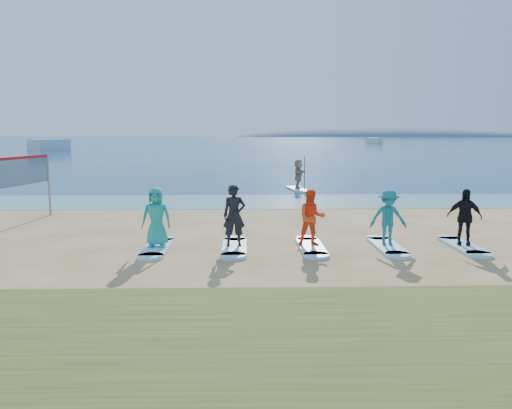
{
  "coord_description": "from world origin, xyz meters",
  "views": [
    {
      "loc": [
        0.05,
        -13.52,
        3.39
      ],
      "look_at": [
        0.46,
        2.0,
        1.1
      ],
      "focal_mm": 35.0,
      "sensor_mm": 36.0,
      "label": 1
    }
  ],
  "objects_px": {
    "paddleboarder": "(298,174)",
    "surfboard_0": "(157,248)",
    "surfboard_1": "(234,247)",
    "student_2": "(312,218)",
    "boat_offshore_a": "(50,151)",
    "surfboard_2": "(311,247)",
    "surfboard_4": "(463,246)",
    "student_1": "(234,216)",
    "student_4": "(464,217)",
    "boat_offshore_b": "(374,144)",
    "student_0": "(156,217)",
    "student_3": "(388,217)",
    "paddleboard": "(298,190)",
    "surfboard_3": "(387,246)"
  },
  "relations": [
    {
      "from": "paddleboard",
      "to": "paddleboarder",
      "type": "bearing_deg",
      "value": 79.71
    },
    {
      "from": "surfboard_0",
      "to": "surfboard_4",
      "type": "relative_size",
      "value": 1.0
    },
    {
      "from": "boat_offshore_a",
      "to": "surfboard_2",
      "type": "height_order",
      "value": "boat_offshore_a"
    },
    {
      "from": "surfboard_2",
      "to": "surfboard_4",
      "type": "xyz_separation_m",
      "value": [
        4.48,
        0.0,
        0.0
      ]
    },
    {
      "from": "surfboard_0",
      "to": "student_4",
      "type": "xyz_separation_m",
      "value": [
        8.95,
        0.0,
        0.87
      ]
    },
    {
      "from": "surfboard_3",
      "to": "student_3",
      "type": "distance_m",
      "value": 0.86
    },
    {
      "from": "paddleboarder",
      "to": "surfboard_4",
      "type": "relative_size",
      "value": 0.76
    },
    {
      "from": "boat_offshore_b",
      "to": "student_0",
      "type": "xyz_separation_m",
      "value": [
        -37.15,
        -117.65,
        0.94
      ]
    },
    {
      "from": "boat_offshore_a",
      "to": "student_1",
      "type": "height_order",
      "value": "student_1"
    },
    {
      "from": "student_1",
      "to": "surfboard_4",
      "type": "relative_size",
      "value": 0.81
    },
    {
      "from": "boat_offshore_b",
      "to": "student_4",
      "type": "height_order",
      "value": "student_4"
    },
    {
      "from": "boat_offshore_a",
      "to": "student_3",
      "type": "relative_size",
      "value": 4.59
    },
    {
      "from": "surfboard_1",
      "to": "student_2",
      "type": "height_order",
      "value": "student_2"
    },
    {
      "from": "student_4",
      "to": "paddleboarder",
      "type": "bearing_deg",
      "value": 122.1
    },
    {
      "from": "student_0",
      "to": "surfboard_3",
      "type": "relative_size",
      "value": 0.78
    },
    {
      "from": "surfboard_3",
      "to": "student_3",
      "type": "height_order",
      "value": "student_3"
    },
    {
      "from": "boat_offshore_a",
      "to": "surfboard_2",
      "type": "relative_size",
      "value": 3.39
    },
    {
      "from": "student_0",
      "to": "student_2",
      "type": "relative_size",
      "value": 1.04
    },
    {
      "from": "surfboard_0",
      "to": "surfboard_3",
      "type": "bearing_deg",
      "value": 0.0
    },
    {
      "from": "paddleboard",
      "to": "surfboard_3",
      "type": "xyz_separation_m",
      "value": [
        1.05,
        -14.24,
        -0.01
      ]
    },
    {
      "from": "surfboard_1",
      "to": "student_3",
      "type": "bearing_deg",
      "value": 0.0
    },
    {
      "from": "surfboard_0",
      "to": "surfboard_2",
      "type": "height_order",
      "value": "same"
    },
    {
      "from": "paddleboarder",
      "to": "boat_offshore_b",
      "type": "height_order",
      "value": "paddleboarder"
    },
    {
      "from": "student_0",
      "to": "student_3",
      "type": "bearing_deg",
      "value": 2.76
    },
    {
      "from": "boat_offshore_b",
      "to": "surfboard_3",
      "type": "distance_m",
      "value": 121.52
    },
    {
      "from": "paddleboarder",
      "to": "boat_offshore_a",
      "type": "bearing_deg",
      "value": 49.03
    },
    {
      "from": "paddleboard",
      "to": "surfboard_1",
      "type": "distance_m",
      "value": 14.65
    },
    {
      "from": "surfboard_1",
      "to": "student_4",
      "type": "xyz_separation_m",
      "value": [
        6.71,
        0.0,
        0.87
      ]
    },
    {
      "from": "paddleboard",
      "to": "surfboard_1",
      "type": "bearing_deg",
      "value": -113.83
    },
    {
      "from": "student_3",
      "to": "student_4",
      "type": "height_order",
      "value": "student_4"
    },
    {
      "from": "paddleboarder",
      "to": "surfboard_1",
      "type": "bearing_deg",
      "value": -176.17
    },
    {
      "from": "surfboard_1",
      "to": "boat_offshore_b",
      "type": "bearing_deg",
      "value": 73.47
    },
    {
      "from": "surfboard_2",
      "to": "surfboard_4",
      "type": "bearing_deg",
      "value": 0.0
    },
    {
      "from": "surfboard_3",
      "to": "surfboard_0",
      "type": "bearing_deg",
      "value": 180.0
    },
    {
      "from": "surfboard_0",
      "to": "student_0",
      "type": "xyz_separation_m",
      "value": [
        0.0,
        0.0,
        0.9
      ]
    },
    {
      "from": "surfboard_0",
      "to": "student_4",
      "type": "height_order",
      "value": "student_4"
    },
    {
      "from": "boat_offshore_b",
      "to": "student_4",
      "type": "distance_m",
      "value": 120.98
    },
    {
      "from": "student_2",
      "to": "surfboard_4",
      "type": "relative_size",
      "value": 0.74
    },
    {
      "from": "surfboard_0",
      "to": "student_2",
      "type": "distance_m",
      "value": 4.56
    },
    {
      "from": "surfboard_1",
      "to": "boat_offshore_a",
      "type": "bearing_deg",
      "value": 114.31
    },
    {
      "from": "surfboard_1",
      "to": "student_2",
      "type": "distance_m",
      "value": 2.4
    },
    {
      "from": "paddleboarder",
      "to": "surfboard_0",
      "type": "xyz_separation_m",
      "value": [
        -5.67,
        -14.24,
        -0.91
      ]
    },
    {
      "from": "surfboard_1",
      "to": "student_4",
      "type": "distance_m",
      "value": 6.77
    },
    {
      "from": "surfboard_0",
      "to": "paddleboard",
      "type": "bearing_deg",
      "value": 68.3
    },
    {
      "from": "surfboard_0",
      "to": "surfboard_2",
      "type": "relative_size",
      "value": 1.0
    },
    {
      "from": "surfboard_0",
      "to": "student_1",
      "type": "relative_size",
      "value": 1.23
    },
    {
      "from": "surfboard_4",
      "to": "student_1",
      "type": "bearing_deg",
      "value": 180.0
    },
    {
      "from": "surfboard_0",
      "to": "surfboard_4",
      "type": "xyz_separation_m",
      "value": [
        8.95,
        0.0,
        0.0
      ]
    },
    {
      "from": "paddleboarder",
      "to": "boat_offshore_b",
      "type": "xyz_separation_m",
      "value": [
        31.48,
        103.4,
        -0.96
      ]
    },
    {
      "from": "student_0",
      "to": "student_1",
      "type": "distance_m",
      "value": 2.24
    }
  ]
}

